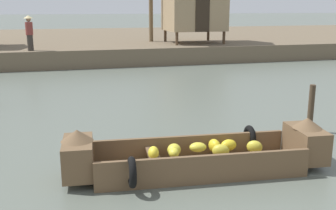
{
  "coord_description": "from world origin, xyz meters",
  "views": [
    {
      "loc": [
        -2.52,
        -1.34,
        2.98
      ],
      "look_at": [
        -0.05,
        7.81,
        0.65
      ],
      "focal_mm": 43.07,
      "sensor_mm": 36.0,
      "label": 1
    }
  ],
  "objects": [
    {
      "name": "banana_boat",
      "position": [
        -0.17,
        5.26,
        0.32
      ],
      "size": [
        4.88,
        1.64,
        0.93
      ],
      "color": "brown",
      "rests_on": "ground"
    },
    {
      "name": "riverbank_strip",
      "position": [
        0.0,
        28.48,
        0.45
      ],
      "size": [
        160.0,
        20.0,
        0.9
      ],
      "primitive_type": "cube",
      "color": "brown",
      "rests_on": "ground"
    },
    {
      "name": "stilt_house_mid_right",
      "position": [
        5.08,
        21.16,
        2.96
      ],
      "size": [
        3.85,
        3.37,
        4.07
      ],
      "color": "#4C3826",
      "rests_on": "riverbank_strip"
    },
    {
      "name": "ground_plane",
      "position": [
        0.0,
        10.0,
        0.0
      ],
      "size": [
        300.0,
        300.0,
        0.0
      ],
      "primitive_type": "plane",
      "color": "#596056"
    },
    {
      "name": "mooring_post",
      "position": [
        3.24,
        6.81,
        0.59
      ],
      "size": [
        0.14,
        0.14,
        1.17
      ],
      "primitive_type": "cylinder",
      "color": "#423323",
      "rests_on": "ground"
    },
    {
      "name": "vendor_person",
      "position": [
        -3.84,
        19.06,
        1.83
      ],
      "size": [
        0.44,
        0.44,
        1.66
      ],
      "color": "#332D28",
      "rests_on": "riverbank_strip"
    }
  ]
}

